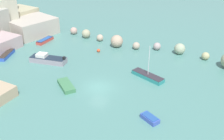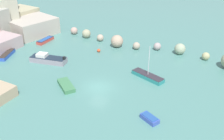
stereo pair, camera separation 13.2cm
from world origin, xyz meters
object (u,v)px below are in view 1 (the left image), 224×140
(moored_boat_4, at_px, (66,86))
(moored_boat_3, at_px, (148,76))
(channel_buoy, at_px, (99,50))
(moored_boat_1, at_px, (150,118))
(moored_boat_8, at_px, (45,40))
(moored_boat_5, at_px, (48,59))
(moored_boat_2, at_px, (7,55))

(moored_boat_4, bearing_deg, moored_boat_3, -103.51)
(channel_buoy, xyz_separation_m, moored_boat_1, (15.77, -14.13, -0.01))
(moored_boat_8, bearing_deg, moored_boat_4, 47.43)
(channel_buoy, relative_size, moored_boat_4, 0.16)
(moored_boat_1, xyz_separation_m, moored_boat_8, (-27.95, 13.26, 0.03))
(channel_buoy, height_order, moored_boat_3, moored_boat_3)
(channel_buoy, distance_m, moored_boat_8, 12.21)
(moored_boat_4, bearing_deg, moored_boat_5, 1.81)
(moored_boat_5, distance_m, moored_boat_8, 9.88)
(moored_boat_1, distance_m, moored_boat_8, 30.93)
(moored_boat_3, distance_m, moored_boat_8, 24.18)
(moored_boat_5, height_order, moored_boat_8, moored_boat_5)
(moored_boat_8, bearing_deg, moored_boat_2, -10.16)
(moored_boat_3, xyz_separation_m, moored_boat_5, (-16.93, -3.14, 0.22))
(channel_buoy, height_order, moored_boat_8, moored_boat_8)
(moored_boat_8, bearing_deg, channel_buoy, 90.79)
(moored_boat_4, xyz_separation_m, moored_boat_5, (-7.82, 5.03, 0.28))
(moored_boat_4, relative_size, moored_boat_5, 0.62)
(channel_buoy, relative_size, moored_boat_8, 0.15)
(moored_boat_8, bearing_deg, moored_boat_5, 41.32)
(moored_boat_1, height_order, moored_boat_5, moored_boat_5)
(channel_buoy, relative_size, moored_boat_5, 0.10)
(moored_boat_3, height_order, moored_boat_8, moored_boat_3)
(channel_buoy, relative_size, moored_boat_3, 0.11)
(channel_buoy, xyz_separation_m, moored_boat_5, (-5.24, -7.90, 0.25))
(moored_boat_4, bearing_deg, moored_boat_1, -150.61)
(moored_boat_4, bearing_deg, moored_boat_8, -4.68)
(moored_boat_3, relative_size, moored_boat_8, 1.31)
(moored_boat_5, bearing_deg, channel_buoy, -136.81)
(moored_boat_1, xyz_separation_m, moored_boat_2, (-29.00, 4.50, 0.04))
(moored_boat_4, distance_m, moored_boat_5, 9.31)
(moored_boat_2, xyz_separation_m, moored_boat_8, (1.05, 8.76, -0.01))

